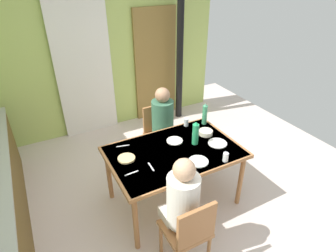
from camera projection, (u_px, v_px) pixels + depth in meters
ground_plane at (163, 208)px, 3.46m from camera, size 6.14×6.14×0.00m
wall_back at (95, 52)px, 4.57m from camera, size 4.37×0.10×2.71m
door_wooden at (156, 65)px, 5.12m from camera, size 0.80×0.05×2.00m
stove_pipe_column at (180, 47)px, 4.88m from camera, size 0.12×0.12×2.71m
curtain_panel at (84, 69)px, 4.51m from camera, size 0.90×0.03×2.27m
dining_table at (174, 156)px, 3.24m from camera, size 1.49×0.99×0.76m
chair_near_diner at (189, 231)px, 2.57m from camera, size 0.40×0.40×0.87m
chair_far_diner at (159, 131)px, 4.08m from camera, size 0.40×0.40×0.87m
person_near_diner at (182, 199)px, 2.53m from camera, size 0.30×0.37×0.77m
person_far_diner at (163, 118)px, 3.83m from camera, size 0.30×0.37×0.77m
water_bottle_green_near at (195, 134)px, 3.27m from camera, size 0.08×0.08×0.29m
water_bottle_green_far at (205, 114)px, 3.68m from camera, size 0.07×0.07×0.30m
serving_bowl_center at (206, 132)px, 3.50m from camera, size 0.17×0.17×0.05m
dinner_plate_near_left at (175, 141)px, 3.38m from camera, size 0.19×0.19×0.01m
dinner_plate_near_right at (217, 143)px, 3.33m from camera, size 0.22×0.22×0.01m
dinner_plate_far_center at (198, 161)px, 3.03m from camera, size 0.22×0.22×0.01m
drinking_glass_by_near_diner at (186, 122)px, 3.68m from camera, size 0.06×0.06×0.10m
drinking_glass_by_far_diner at (226, 157)px, 3.02m from camera, size 0.06×0.06×0.10m
drinking_glass_spare_center at (173, 176)px, 2.76m from camera, size 0.06×0.06×0.09m
bread_plate_sliced at (126, 158)px, 3.07m from camera, size 0.19×0.19×0.02m
cutlery_knife_near at (123, 146)px, 3.29m from camera, size 0.15×0.05×0.00m
cutlery_fork_near at (151, 167)px, 2.95m from camera, size 0.02×0.15×0.00m
cutlery_knife_far at (132, 173)px, 2.86m from camera, size 0.15×0.02×0.00m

